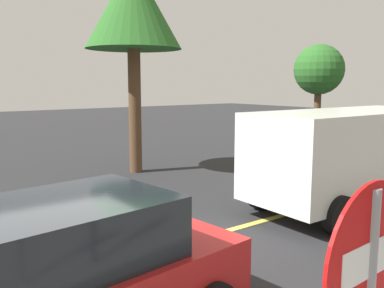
# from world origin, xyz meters

# --- Properties ---
(ground_plane) EXTENTS (80.00, 80.00, 0.00)m
(ground_plane) POSITION_xyz_m (0.00, 0.00, 0.00)
(ground_plane) COLOR #262628
(lane_marking_centre) EXTENTS (28.00, 0.16, 0.01)m
(lane_marking_centre) POSITION_xyz_m (3.00, 0.00, 0.01)
(lane_marking_centre) COLOR #E0D14C
(white_van) EXTENTS (5.27, 2.40, 2.20)m
(white_van) POSITION_xyz_m (6.42, -0.46, 1.27)
(white_van) COLOR silver
(white_van) RESTS_ON ground_plane
(car_red_behind_van) EXTENTS (4.30, 2.28, 1.62)m
(car_red_behind_van) POSITION_xyz_m (-0.69, -1.68, 0.81)
(car_red_behind_van) COLOR red
(car_red_behind_van) RESTS_ON ground_plane
(tree_left_verge) EXTENTS (2.95, 2.95, 6.48)m
(tree_left_verge) POSITION_xyz_m (4.48, 5.84, 5.08)
(tree_left_verge) COLOR #513823
(tree_left_verge) RESTS_ON ground_plane
(tree_centre_verge) EXTENTS (2.19, 2.19, 4.52)m
(tree_centre_verge) POSITION_xyz_m (13.65, 5.73, 3.37)
(tree_centre_verge) COLOR #513823
(tree_centre_verge) RESTS_ON ground_plane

